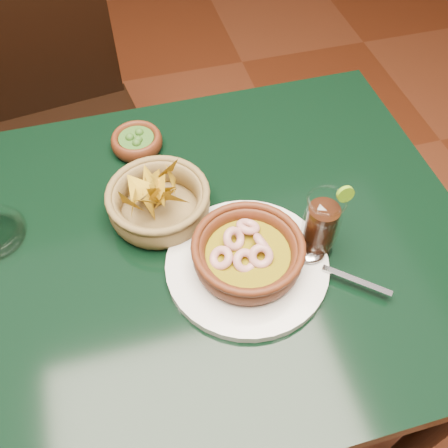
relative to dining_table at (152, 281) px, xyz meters
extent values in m
plane|color=#471C0C|center=(0.00, 0.00, -0.65)|extent=(7.00, 7.00, 0.00)
cube|color=black|center=(0.00, 0.00, 0.08)|extent=(1.20, 0.80, 0.04)
cylinder|color=black|center=(0.54, -0.34, -0.30)|extent=(0.06, 0.06, 0.71)
cylinder|color=black|center=(0.54, 0.34, -0.30)|extent=(0.06, 0.06, 0.71)
cube|color=black|center=(-0.14, 0.64, -0.20)|extent=(0.48, 0.48, 0.04)
cylinder|color=black|center=(-0.29, 0.43, -0.42)|extent=(0.04, 0.04, 0.46)
cylinder|color=black|center=(0.07, 0.49, -0.42)|extent=(0.04, 0.04, 0.46)
cylinder|color=black|center=(-0.34, 0.79, -0.42)|extent=(0.04, 0.04, 0.46)
cylinder|color=black|center=(0.02, 0.85, -0.42)|extent=(0.04, 0.04, 0.46)
cube|color=black|center=(-0.16, 0.83, 0.05)|extent=(0.41, 0.09, 0.45)
cylinder|color=silver|center=(0.17, -0.08, 0.11)|extent=(0.28, 0.28, 0.02)
cylinder|color=#471E0E|center=(0.17, -0.08, 0.12)|extent=(0.17, 0.17, 0.01)
torus|color=#471E0E|center=(0.17, -0.08, 0.14)|extent=(0.21, 0.21, 0.04)
torus|color=#471E0E|center=(0.17, -0.08, 0.16)|extent=(0.19, 0.19, 0.01)
cylinder|color=#6E620B|center=(0.17, -0.08, 0.14)|extent=(0.14, 0.14, 0.01)
torus|color=#CE988F|center=(0.19, -0.07, 0.15)|extent=(0.04, 0.06, 0.06)
torus|color=#CE988F|center=(0.18, -0.03, 0.15)|extent=(0.06, 0.06, 0.03)
torus|color=#CE988F|center=(0.15, -0.05, 0.15)|extent=(0.04, 0.05, 0.05)
torus|color=#CE988F|center=(0.12, -0.08, 0.15)|extent=(0.06, 0.06, 0.04)
torus|color=#CE988F|center=(0.16, -0.10, 0.15)|extent=(0.06, 0.06, 0.04)
torus|color=#CE988F|center=(0.18, -0.10, 0.15)|extent=(0.06, 0.06, 0.05)
cube|color=silver|center=(0.33, -0.16, 0.12)|extent=(0.10, 0.09, 0.00)
ellipsoid|color=silver|center=(0.28, -0.10, 0.12)|extent=(0.05, 0.03, 0.01)
cylinder|color=olive|center=(0.04, 0.08, 0.10)|extent=(0.16, 0.16, 0.01)
torus|color=olive|center=(0.04, 0.08, 0.13)|extent=(0.22, 0.22, 0.06)
torus|color=olive|center=(0.04, 0.08, 0.16)|extent=(0.19, 0.19, 0.01)
cone|color=gold|center=(0.03, 0.11, 0.14)|extent=(0.03, 0.09, 0.09)
cone|color=gold|center=(0.04, 0.08, 0.16)|extent=(0.10, 0.04, 0.09)
cone|color=gold|center=(0.04, 0.12, 0.15)|extent=(0.06, 0.09, 0.08)
cone|color=gold|center=(0.02, 0.05, 0.18)|extent=(0.08, 0.06, 0.08)
cone|color=gold|center=(0.07, 0.11, 0.18)|extent=(0.09, 0.05, 0.09)
cone|color=gold|center=(0.04, 0.08, 0.15)|extent=(0.07, 0.02, 0.07)
cone|color=gold|center=(0.05, 0.08, 0.15)|extent=(0.07, 0.06, 0.08)
cone|color=gold|center=(0.05, 0.09, 0.18)|extent=(0.03, 0.09, 0.09)
cone|color=gold|center=(0.01, 0.10, 0.15)|extent=(0.09, 0.08, 0.05)
cone|color=gold|center=(0.08, 0.11, 0.16)|extent=(0.03, 0.09, 0.09)
cone|color=gold|center=(0.00, 0.07, 0.16)|extent=(0.04, 0.09, 0.09)
cone|color=gold|center=(0.06, 0.06, 0.17)|extent=(0.08, 0.06, 0.08)
cone|color=gold|center=(-0.01, 0.07, 0.17)|extent=(0.07, 0.06, 0.08)
cone|color=gold|center=(0.05, 0.08, 0.17)|extent=(0.06, 0.07, 0.07)
cone|color=gold|center=(0.04, 0.10, 0.13)|extent=(0.06, 0.08, 0.08)
cone|color=gold|center=(0.03, 0.08, 0.14)|extent=(0.04, 0.09, 0.09)
cylinder|color=#471E0E|center=(0.03, 0.27, 0.10)|extent=(0.09, 0.09, 0.01)
torus|color=#471E0E|center=(0.03, 0.27, 0.12)|extent=(0.13, 0.13, 0.04)
cylinder|color=#204715|center=(0.03, 0.27, 0.13)|extent=(0.07, 0.07, 0.01)
sphere|color=#204715|center=(0.03, 0.26, 0.13)|extent=(0.02, 0.02, 0.02)
sphere|color=#204715|center=(0.03, 0.26, 0.13)|extent=(0.02, 0.02, 0.02)
sphere|color=#204715|center=(0.03, 0.25, 0.13)|extent=(0.02, 0.02, 0.02)
sphere|color=#204715|center=(0.02, 0.27, 0.13)|extent=(0.02, 0.02, 0.02)
sphere|color=#204715|center=(0.04, 0.28, 0.13)|extent=(0.02, 0.02, 0.02)
cylinder|color=white|center=(0.30, -0.07, 0.10)|extent=(0.06, 0.06, 0.01)
torus|color=white|center=(0.30, -0.07, 0.17)|extent=(0.13, 0.13, 0.07)
cylinder|color=black|center=(0.30, -0.07, 0.16)|extent=(0.05, 0.05, 0.11)
cube|color=silver|center=(0.31, -0.06, 0.19)|extent=(0.03, 0.02, 0.02)
cube|color=silver|center=(0.29, -0.07, 0.20)|extent=(0.03, 0.02, 0.03)
cube|color=silver|center=(0.29, -0.08, 0.19)|extent=(0.02, 0.02, 0.02)
cube|color=silver|center=(0.29, -0.07, 0.20)|extent=(0.03, 0.02, 0.03)
torus|color=white|center=(0.30, -0.07, 0.23)|extent=(0.07, 0.07, 0.00)
cylinder|color=#619915|center=(0.33, -0.07, 0.24)|extent=(0.03, 0.01, 0.03)
camera|label=1|loc=(0.00, -0.53, 0.84)|focal=40.00mm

